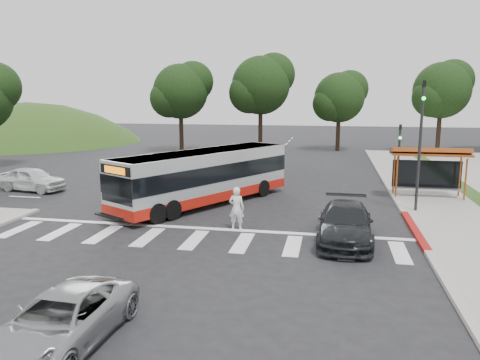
% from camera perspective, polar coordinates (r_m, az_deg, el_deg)
% --- Properties ---
extents(ground, '(140.00, 140.00, 0.00)m').
position_cam_1_polar(ground, '(23.89, -2.17, -3.76)').
color(ground, black).
rests_on(ground, ground).
extents(sidewalk_east, '(4.00, 40.00, 0.12)m').
position_cam_1_polar(sidewalk_east, '(31.60, 21.21, -0.88)').
color(sidewalk_east, gray).
rests_on(sidewalk_east, ground).
extents(curb_east, '(0.30, 40.00, 0.15)m').
position_cam_1_polar(curb_east, '(31.30, 17.61, -0.74)').
color(curb_east, '#9E9991').
rests_on(curb_east, ground).
extents(curb_east_red, '(0.32, 6.00, 0.15)m').
position_cam_1_polar(curb_east_red, '(21.65, 20.50, -5.70)').
color(curb_east_red, maroon).
rests_on(curb_east_red, ground).
extents(hillside_nw, '(44.00, 44.00, 10.00)m').
position_cam_1_polar(hillside_nw, '(64.73, -24.27, 4.23)').
color(hillside_nw, '#223D13').
rests_on(hillside_nw, ground).
extents(crosswalk_ladder, '(18.00, 2.60, 0.01)m').
position_cam_1_polar(crosswalk_ladder, '(19.24, -5.61, -7.27)').
color(crosswalk_ladder, silver).
rests_on(crosswalk_ladder, ground).
extents(bus_shelter, '(4.20, 1.60, 2.86)m').
position_cam_1_polar(bus_shelter, '(28.40, 22.10, 2.56)').
color(bus_shelter, '#974419').
rests_on(bus_shelter, sidewalk_east).
extents(traffic_signal_ne_tall, '(0.18, 0.37, 6.50)m').
position_cam_1_polar(traffic_signal_ne_tall, '(24.50, 21.15, 5.11)').
color(traffic_signal_ne_tall, black).
rests_on(traffic_signal_ne_tall, ground).
extents(traffic_signal_ne_short, '(0.18, 0.37, 4.00)m').
position_cam_1_polar(traffic_signal_ne_short, '(31.51, 18.83, 3.69)').
color(traffic_signal_ne_short, black).
rests_on(traffic_signal_ne_short, ground).
extents(tree_ne_a, '(6.16, 5.74, 9.30)m').
position_cam_1_polar(tree_ne_a, '(51.75, 23.44, 10.10)').
color(tree_ne_a, black).
rests_on(tree_ne_a, parking_lot).
extents(tree_north_a, '(6.60, 6.15, 10.17)m').
position_cam_1_polar(tree_north_a, '(49.18, 2.65, 11.57)').
color(tree_north_a, black).
rests_on(tree_north_a, ground).
extents(tree_north_b, '(5.72, 5.33, 8.43)m').
position_cam_1_polar(tree_north_b, '(50.62, 12.10, 9.89)').
color(tree_north_b, black).
rests_on(tree_north_b, ground).
extents(tree_north_c, '(6.16, 5.74, 9.30)m').
position_cam_1_polar(tree_north_c, '(49.06, -7.17, 10.77)').
color(tree_north_c, black).
rests_on(tree_north_c, ground).
extents(transit_bus, '(7.63, 10.92, 2.89)m').
position_cam_1_polar(transit_bus, '(25.10, -4.29, 0.27)').
color(transit_bus, '#B2B4B7').
rests_on(transit_bus, ground).
extents(pedestrian, '(0.73, 0.52, 1.90)m').
position_cam_1_polar(pedestrian, '(20.37, -0.42, -3.48)').
color(pedestrian, white).
rests_on(pedestrian, ground).
extents(dark_sedan, '(2.24, 5.23, 1.50)m').
position_cam_1_polar(dark_sedan, '(19.26, 12.71, -5.15)').
color(dark_sedan, black).
rests_on(dark_sedan, ground).
extents(silver_suv_south, '(2.24, 4.60, 1.26)m').
position_cam_1_polar(silver_suv_south, '(12.11, -20.96, -15.66)').
color(silver_suv_south, '#929497').
rests_on(silver_suv_south, ground).
extents(west_car_white, '(4.52, 2.40, 1.46)m').
position_cam_1_polar(west_car_white, '(31.42, -24.04, 0.11)').
color(west_car_white, silver).
rests_on(west_car_white, ground).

